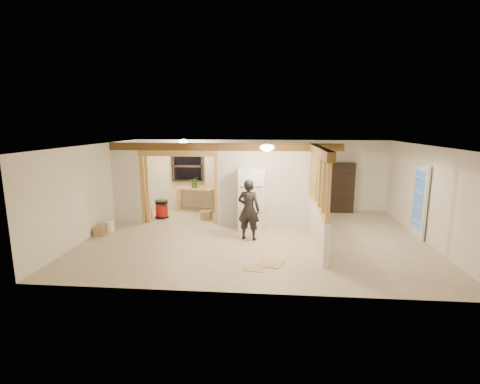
# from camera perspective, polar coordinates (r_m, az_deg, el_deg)

# --- Properties ---
(floor) EXTENTS (9.00, 6.50, 0.01)m
(floor) POSITION_cam_1_polar(r_m,az_deg,el_deg) (9.63, 2.48, -7.40)
(floor) COLOR #C9B495
(floor) RESTS_ON ground
(ceiling) EXTENTS (9.00, 6.50, 0.01)m
(ceiling) POSITION_cam_1_polar(r_m,az_deg,el_deg) (9.15, 2.61, 7.66)
(ceiling) COLOR white
(wall_back) EXTENTS (9.00, 0.01, 2.50)m
(wall_back) POSITION_cam_1_polar(r_m,az_deg,el_deg) (12.51, 3.15, 2.80)
(wall_back) COLOR white
(wall_back) RESTS_ON floor
(wall_front) EXTENTS (9.00, 0.01, 2.50)m
(wall_front) POSITION_cam_1_polar(r_m,az_deg,el_deg) (6.15, 1.30, -5.85)
(wall_front) COLOR white
(wall_front) RESTS_ON floor
(wall_left) EXTENTS (0.01, 6.50, 2.50)m
(wall_left) POSITION_cam_1_polar(r_m,az_deg,el_deg) (10.49, -22.83, 0.35)
(wall_left) COLOR white
(wall_left) RESTS_ON floor
(wall_right) EXTENTS (0.01, 6.50, 2.50)m
(wall_right) POSITION_cam_1_polar(r_m,az_deg,el_deg) (10.18, 28.76, -0.45)
(wall_right) COLOR white
(wall_right) RESTS_ON floor
(partition_left_stub) EXTENTS (0.90, 0.12, 2.50)m
(partition_left_stub) POSITION_cam_1_polar(r_m,az_deg,el_deg) (11.37, -18.05, 1.44)
(partition_left_stub) COLOR silver
(partition_left_stub) RESTS_ON floor
(partition_center) EXTENTS (2.80, 0.12, 2.50)m
(partition_center) POSITION_cam_1_polar(r_m,az_deg,el_deg) (10.48, 3.90, 1.19)
(partition_center) COLOR silver
(partition_center) RESTS_ON floor
(doorway_frame) EXTENTS (2.46, 0.14, 2.20)m
(doorway_frame) POSITION_cam_1_polar(r_m,az_deg,el_deg) (10.86, -9.95, 0.59)
(doorway_frame) COLOR tan
(doorway_frame) RESTS_ON floor
(header_beam_back) EXTENTS (7.00, 0.18, 0.22)m
(header_beam_back) POSITION_cam_1_polar(r_m,az_deg,el_deg) (10.43, -2.67, 7.41)
(header_beam_back) COLOR brown
(header_beam_back) RESTS_ON ceiling
(header_beam_right) EXTENTS (0.18, 3.30, 0.22)m
(header_beam_right) POSITION_cam_1_polar(r_m,az_deg,el_deg) (8.84, 12.99, 6.49)
(header_beam_right) COLOR brown
(header_beam_right) RESTS_ON ceiling
(pony_wall) EXTENTS (0.12, 3.20, 1.00)m
(pony_wall) POSITION_cam_1_polar(r_m,az_deg,el_deg) (9.17, 12.48, -5.29)
(pony_wall) COLOR silver
(pony_wall) RESTS_ON floor
(stud_partition) EXTENTS (0.14, 3.20, 1.32)m
(stud_partition) POSITION_cam_1_polar(r_m,az_deg,el_deg) (8.92, 12.79, 1.88)
(stud_partition) COLOR tan
(stud_partition) RESTS_ON pony_wall
(window_back) EXTENTS (1.12, 0.10, 1.10)m
(window_back) POSITION_cam_1_polar(r_m,az_deg,el_deg) (12.73, -8.65, 4.20)
(window_back) COLOR black
(window_back) RESTS_ON wall_back
(french_door) EXTENTS (0.12, 0.86, 2.00)m
(french_door) POSITION_cam_1_polar(r_m,az_deg,el_deg) (10.55, 27.37, -1.35)
(french_door) COLOR white
(french_door) RESTS_ON floor
(ceiling_dome_main) EXTENTS (0.36, 0.36, 0.16)m
(ceiling_dome_main) POSITION_cam_1_polar(r_m,az_deg,el_deg) (8.64, 4.48, 7.31)
(ceiling_dome_main) COLOR #FFEABF
(ceiling_dome_main) RESTS_ON ceiling
(ceiling_dome_util) EXTENTS (0.32, 0.32, 0.14)m
(ceiling_dome_util) POSITION_cam_1_polar(r_m,az_deg,el_deg) (11.79, -9.29, 8.18)
(ceiling_dome_util) COLOR #FFEABF
(ceiling_dome_util) RESTS_ON ceiling
(hanging_bulb) EXTENTS (0.07, 0.07, 0.07)m
(hanging_bulb) POSITION_cam_1_polar(r_m,az_deg,el_deg) (11.01, -7.59, 6.47)
(hanging_bulb) COLOR #FFD88C
(hanging_bulb) RESTS_ON ceiling
(refrigerator) EXTENTS (0.74, 0.72, 1.81)m
(refrigerator) POSITION_cam_1_polar(r_m,az_deg,el_deg) (10.14, 1.93, -1.12)
(refrigerator) COLOR white
(refrigerator) RESTS_ON floor
(woman) EXTENTS (0.67, 0.51, 1.64)m
(woman) POSITION_cam_1_polar(r_m,az_deg,el_deg) (9.21, 1.43, -2.91)
(woman) COLOR black
(woman) RESTS_ON floor
(work_table) EXTENTS (1.43, 0.92, 0.83)m
(work_table) POSITION_cam_1_polar(r_m,az_deg,el_deg) (12.49, -7.15, -1.17)
(work_table) COLOR tan
(work_table) RESTS_ON floor
(potted_plant) EXTENTS (0.38, 0.33, 0.41)m
(potted_plant) POSITION_cam_1_polar(r_m,az_deg,el_deg) (12.35, -7.45, 1.61)
(potted_plant) COLOR #3D752F
(potted_plant) RESTS_ON work_table
(shop_vac) EXTENTS (0.47, 0.47, 0.59)m
(shop_vac) POSITION_cam_1_polar(r_m,az_deg,el_deg) (11.75, -12.71, -2.74)
(shop_vac) COLOR #98100D
(shop_vac) RESTS_ON floor
(bookshelf) EXTENTS (0.87, 0.29, 1.74)m
(bookshelf) POSITION_cam_1_polar(r_m,az_deg,el_deg) (12.60, 16.25, 0.69)
(bookshelf) COLOR black
(bookshelf) RESTS_ON floor
(bucket) EXTENTS (0.36, 0.36, 0.34)m
(bucket) POSITION_cam_1_polar(r_m,az_deg,el_deg) (10.68, -20.69, -5.25)
(bucket) COLOR silver
(bucket) RESTS_ON floor
(box_util_a) EXTENTS (0.36, 0.32, 0.28)m
(box_util_a) POSITION_cam_1_polar(r_m,az_deg,el_deg) (11.37, -5.52, -3.80)
(box_util_a) COLOR #A78250
(box_util_a) RESTS_ON floor
(box_util_b) EXTENTS (0.37, 0.37, 0.28)m
(box_util_b) POSITION_cam_1_polar(r_m,az_deg,el_deg) (11.80, -14.99, -3.56)
(box_util_b) COLOR #A78250
(box_util_b) RESTS_ON floor
(box_front) EXTENTS (0.34, 0.30, 0.23)m
(box_front) POSITION_cam_1_polar(r_m,az_deg,el_deg) (10.47, -22.11, -6.01)
(box_front) COLOR #A78250
(box_front) RESTS_ON floor
(floor_panel_near) EXTENTS (0.68, 0.68, 0.02)m
(floor_panel_near) POSITION_cam_1_polar(r_m,az_deg,el_deg) (7.91, 4.99, -11.51)
(floor_panel_near) COLOR tan
(floor_panel_near) RESTS_ON floor
(floor_panel_far) EXTENTS (0.47, 0.40, 0.01)m
(floor_panel_far) POSITION_cam_1_polar(r_m,az_deg,el_deg) (7.62, 2.35, -12.41)
(floor_panel_far) COLOR tan
(floor_panel_far) RESTS_ON floor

